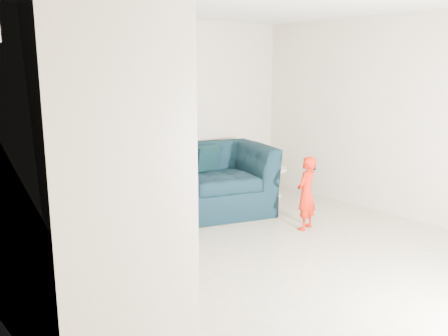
{
  "coord_description": "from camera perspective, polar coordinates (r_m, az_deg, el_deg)",
  "views": [
    {
      "loc": [
        -3.35,
        -2.99,
        2.02
      ],
      "look_at": [
        0.15,
        1.2,
        0.85
      ],
      "focal_mm": 38.0,
      "sensor_mm": 36.0,
      "label": 1
    }
  ],
  "objects": [
    {
      "name": "floor",
      "position": [
        4.92,
        7.82,
        -12.24
      ],
      "size": [
        5.5,
        5.5,
        0.0
      ],
      "primitive_type": "plane",
      "color": "gray",
      "rests_on": "ground"
    },
    {
      "name": "back_wall",
      "position": [
        6.68,
        -9.61,
        6.16
      ],
      "size": [
        5.0,
        0.0,
        5.0
      ],
      "primitive_type": "plane",
      "rotation": [
        1.57,
        0.0,
        0.0
      ],
      "color": "#C1B49D",
      "rests_on": "floor"
    },
    {
      "name": "left_wall",
      "position": [
        3.18,
        -23.43,
        -1.04
      ],
      "size": [
        0.0,
        5.5,
        5.5
      ],
      "primitive_type": "plane",
      "rotation": [
        1.57,
        0.0,
        1.57
      ],
      "color": "#C1B49D",
      "rests_on": "floor"
    },
    {
      "name": "right_wall",
      "position": [
        6.6,
        23.03,
        5.31
      ],
      "size": [
        0.0,
        5.5,
        5.5
      ],
      "primitive_type": "plane",
      "rotation": [
        1.57,
        0.0,
        -1.57
      ],
      "color": "#C1B49D",
      "rests_on": "floor"
    },
    {
      "name": "armchair",
      "position": [
        6.69,
        -1.02,
        -1.3
      ],
      "size": [
        1.77,
        1.65,
        0.94
      ],
      "primitive_type": "imported",
      "rotation": [
        0.0,
        0.0,
        -0.32
      ],
      "color": "black",
      "rests_on": "floor"
    },
    {
      "name": "toddler",
      "position": [
        6.03,
        9.86,
        -3.0
      ],
      "size": [
        0.39,
        0.31,
        0.94
      ],
      "primitive_type": "imported",
      "rotation": [
        0.0,
        0.0,
        3.42
      ],
      "color": "#A52105",
      "rests_on": "floor"
    },
    {
      "name": "side_table",
      "position": [
        7.55,
        5.78,
        -1.08
      ],
      "size": [
        0.46,
        0.46,
        0.46
      ],
      "color": "silver",
      "rests_on": "floor"
    },
    {
      "name": "staircase",
      "position": [
        3.94,
        -18.3,
        -4.32
      ],
      "size": [
        1.02,
        3.03,
        3.62
      ],
      "color": "#ADA089",
      "rests_on": "floor"
    },
    {
      "name": "cushion",
      "position": [
        6.91,
        -2.07,
        1.2
      ],
      "size": [
        0.38,
        0.18,
        0.37
      ],
      "primitive_type": "cube",
      "rotation": [
        0.21,
        0.0,
        0.0
      ],
      "color": "black",
      "rests_on": "armchair"
    },
    {
      "name": "throw",
      "position": [
        6.35,
        -5.64,
        -0.96
      ],
      "size": [
        0.05,
        0.51,
        0.57
      ],
      "primitive_type": "cube",
      "color": "black",
      "rests_on": "armchair"
    },
    {
      "name": "phone",
      "position": [
        5.98,
        10.74,
        0.25
      ],
      "size": [
        0.02,
        0.05,
        0.1
      ],
      "primitive_type": "cube",
      "rotation": [
        0.0,
        0.0,
        -0.08
      ],
      "color": "black",
      "rests_on": "toddler"
    }
  ]
}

